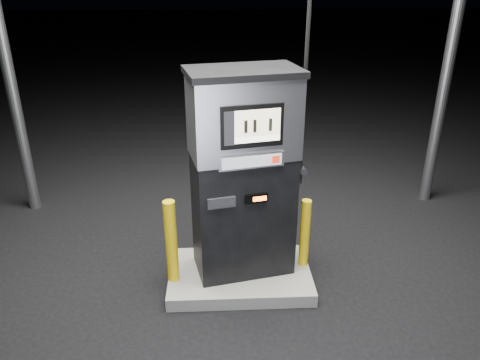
{
  "coord_description": "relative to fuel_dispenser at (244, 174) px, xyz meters",
  "views": [
    {
      "loc": [
        -0.22,
        -4.42,
        3.29
      ],
      "look_at": [
        0.0,
        0.0,
        1.28
      ],
      "focal_mm": 35.0,
      "sensor_mm": 36.0,
      "label": 1
    }
  ],
  "objects": [
    {
      "name": "ground",
      "position": [
        -0.04,
        -0.1,
        -1.31
      ],
      "size": [
        80.0,
        80.0,
        0.0
      ],
      "primitive_type": "plane",
      "color": "black",
      "rests_on": "ground"
    },
    {
      "name": "pump_island",
      "position": [
        -0.04,
        -0.1,
        -1.24
      ],
      "size": [
        1.6,
        1.0,
        0.15
      ],
      "primitive_type": "cube",
      "color": "slate",
      "rests_on": "ground"
    },
    {
      "name": "fuel_dispenser",
      "position": [
        0.0,
        0.0,
        0.0
      ],
      "size": [
        1.31,
        0.89,
        4.7
      ],
      "rotation": [
        0.0,
        0.0,
        0.21
      ],
      "color": "black",
      "rests_on": "pump_island"
    },
    {
      "name": "bollard_right",
      "position": [
        0.7,
        -0.0,
        -0.75
      ],
      "size": [
        0.13,
        0.13,
        0.83
      ],
      "primitive_type": "cylinder",
      "rotation": [
        0.0,
        0.0,
        -0.25
      ],
      "color": "yellow",
      "rests_on": "pump_island"
    },
    {
      "name": "bollard_left",
      "position": [
        -0.78,
        -0.21,
        -0.68
      ],
      "size": [
        0.15,
        0.15,
        0.96
      ],
      "primitive_type": "cylinder",
      "rotation": [
        0.0,
        0.0,
        0.24
      ],
      "color": "yellow",
      "rests_on": "pump_island"
    }
  ]
}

